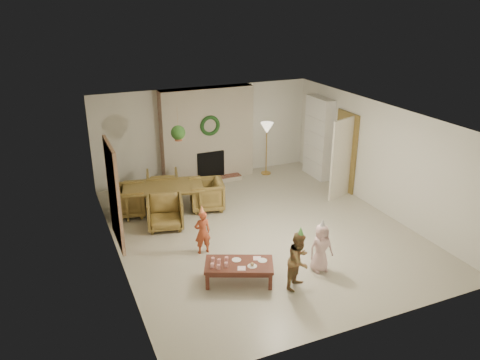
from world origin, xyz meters
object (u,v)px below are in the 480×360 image
child_red (203,232)px  dining_chair_near (165,213)px  dining_table (164,199)px  dining_chair_far (163,185)px  child_pink (321,248)px  dining_chair_right (207,195)px  dining_chair_left (129,200)px  coffee_table_top (239,265)px  child_plaid (299,260)px

child_red → dining_chair_near: bearing=-73.9°
dining_table → child_red: bearing=-71.5°
dining_chair_far → child_pink: child_pink is taller
dining_table → dining_chair_right: (0.97, -0.22, 0.03)m
dining_chair_right → dining_chair_left: bearing=-90.0°
coffee_table_top → child_plaid: size_ratio=1.15×
dining_chair_far → child_plaid: size_ratio=0.75×
dining_chair_near → dining_chair_left: 1.13m
dining_table → dining_chair_near: (-0.18, -0.78, 0.03)m
dining_table → dining_chair_near: dining_chair_near is taller
coffee_table_top → dining_chair_near: bearing=127.9°
child_red → dining_chair_far: bearing=-89.3°
dining_chair_left → coffee_table_top: bearing=-147.6°
dining_chair_far → dining_chair_left: size_ratio=1.00×
dining_chair_left → dining_chair_right: size_ratio=1.00×
child_pink → child_plaid: bearing=-150.9°
dining_chair_far → dining_chair_right: size_ratio=1.00×
dining_chair_left → child_plaid: bearing=-139.4°
dining_table → dining_chair_left: (-0.78, 0.18, 0.03)m
dining_chair_near → dining_chair_left: bearing=135.0°
dining_chair_right → child_plaid: child_plaid is taller
dining_chair_far → child_plaid: 4.79m
child_plaid → dining_chair_right: bearing=62.5°
dining_table → dining_chair_far: bearing=90.0°
dining_table → child_plaid: 4.10m
coffee_table_top → dining_chair_right: bearing=104.4°
dining_table → child_plaid: (1.36, -3.86, 0.20)m
dining_chair_left → dining_chair_right: same height
dining_chair_far → child_pink: bearing=125.4°
dining_chair_far → coffee_table_top: bearing=106.9°
dining_chair_far → coffee_table_top: dining_chair_far is taller
dining_chair_right → child_red: child_red is taller
coffee_table_top → child_pink: (1.51, -0.25, 0.12)m
dining_table → dining_chair_far: size_ratio=2.34×
dining_table → child_red: 2.14m
dining_chair_near → coffee_table_top: 2.62m
child_pink → dining_chair_right: bearing=110.9°
dining_chair_left → dining_table: bearing=-90.0°
coffee_table_top → child_plaid: (0.88, -0.54, 0.18)m
dining_chair_near → child_red: size_ratio=0.86×
dining_table → dining_chair_left: 0.80m
dining_chair_far → dining_chair_near: bearing=90.0°
dining_table → child_pink: (1.99, -3.57, 0.14)m
dining_chair_near → dining_chair_right: (1.15, 0.56, 0.00)m
dining_chair_near → dining_chair_right: 1.28m
dining_chair_near → child_pink: child_pink is taller
dining_chair_near → dining_chair_right: bearing=38.7°
dining_chair_near → child_plaid: (1.53, -3.08, 0.17)m
child_red → child_plaid: size_ratio=0.86×
dining_table → dining_chair_right: 1.00m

